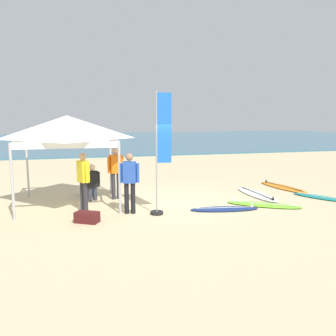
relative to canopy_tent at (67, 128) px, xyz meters
The scene contains 15 objects.
ground_plane 4.03m from the canopy_tent, 12.63° to the right, with size 80.00×80.00×0.00m, color beige.
sea 30.74m from the canopy_tent, 84.05° to the left, with size 80.00×36.00×0.10m, color #386B84.
canopy_tent is the anchor object (origin of this frame).
surfboard_white 6.71m from the canopy_tent, ahead, with size 0.73×2.44×0.19m.
surfboard_navy 5.30m from the canopy_tent, 22.22° to the right, with size 2.08×0.84×0.19m.
surfboard_teal 8.55m from the canopy_tent, ahead, with size 1.38×1.84×0.19m.
surfboard_orange 8.22m from the canopy_tent, ahead, with size 1.03×2.43×0.19m.
surfboard_lime 6.43m from the canopy_tent, 15.91° to the right, with size 2.19×1.73×0.19m.
person_yellow 1.77m from the canopy_tent, 67.86° to the right, with size 0.36×0.50×1.71m.
person_blue 2.61m from the canopy_tent, 41.35° to the right, with size 0.54×0.30×1.71m.
person_orange 2.06m from the canopy_tent, 14.76° to the left, with size 0.54×0.29×1.71m.
person_black 1.90m from the canopy_tent, 27.25° to the left, with size 0.51×0.34×1.20m.
banner_flag 3.13m from the canopy_tent, 34.78° to the right, with size 0.60×0.36×3.40m.
gear_bag_near_tent 3.06m from the canopy_tent, 77.24° to the right, with size 0.60×0.32×0.28m, color #4C1919.
cooler_box 2.55m from the canopy_tent, 64.77° to the left, with size 0.50×0.36×0.39m.
Camera 1 is at (-2.83, -10.13, 2.69)m, focal length 36.72 mm.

